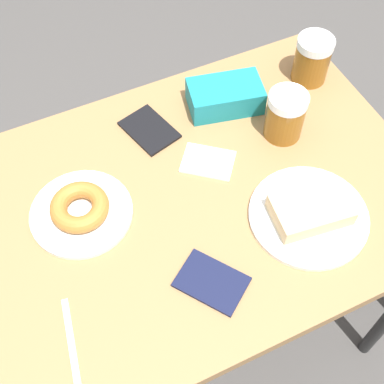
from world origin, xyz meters
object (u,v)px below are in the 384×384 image
Objects in this scene: plate_with_donut at (80,210)px; passport_far_edge at (212,282)px; napkin_folded at (208,162)px; fork at (71,343)px; beer_mug_center at (285,115)px; blue_pouch at (225,96)px; passport_near_edge at (149,130)px; plate_with_cake at (310,213)px; beer_mug_left at (312,59)px.

plate_with_donut reaches higher than passport_far_edge.
plate_with_donut is 1.53× the size of napkin_folded.
passport_far_edge is (0.00, 0.27, 0.00)m from fork.
beer_mug_center reaches higher than napkin_folded.
blue_pouch is (-0.13, 0.11, 0.03)m from napkin_folded.
plate_with_cake is at bearing 30.10° from passport_near_edge.
blue_pouch is at bearing -177.84° from plate_with_cake.
passport_far_edge is at bearing -5.60° from passport_near_edge.
passport_near_edge is 0.78× the size of blue_pouch.
passport_far_edge is (0.25, 0.17, -0.01)m from plate_with_donut.
plate_with_cake is at bearing 94.72° from fork.
plate_with_cake is 0.35m from blue_pouch.
passport_far_edge reaches higher than fork.
plate_with_cake is 0.41m from passport_near_edge.
beer_mug_left reaches higher than fork.
napkin_folded is 0.16m from passport_near_edge.
napkin_folded is (0.13, -0.34, -0.06)m from beer_mug_left.
passport_near_edge is at bearing 141.43° from fork.
napkin_folded is 0.47m from fork.
beer_mug_left is at bearing 88.95° from passport_near_edge.
blue_pouch is at bearing 140.70° from napkin_folded.
passport_near_edge is at bearing -91.05° from beer_mug_left.
blue_pouch reaches higher than plate_with_donut.
beer_mug_center is 0.31m from passport_near_edge.
blue_pouch is at bearing -90.92° from beer_mug_left.
beer_mug_center is 0.63× the size of blue_pouch.
plate_with_cake is at bearing 63.84° from plate_with_donut.
plate_with_cake is 1.16× the size of plate_with_donut.
plate_with_cake is 1.32× the size of blue_pouch.
beer_mug_center is 0.76× the size of passport_far_edge.
passport_far_edge is at bearing 89.48° from fork.
plate_with_cake is 1.68× the size of passport_near_edge.
beer_mug_left is 0.37m from napkin_folded.
blue_pouch is at bearing -148.40° from beer_mug_center.
plate_with_donut is 1.80× the size of beer_mug_center.
plate_with_cake reaches higher than fork.
passport_near_edge reaches higher than fork.
blue_pouch is (-0.13, -0.08, -0.03)m from beer_mug_center.
plate_with_cake is 1.46× the size of fork.
beer_mug_center is at bearing 63.70° from passport_near_edge.
blue_pouch is (-0.00, -0.23, -0.03)m from beer_mug_left.
blue_pouch is at bearing 127.70° from fork.
blue_pouch is (-0.39, 0.50, 0.03)m from fork.
beer_mug_left is 0.63× the size of blue_pouch.
beer_mug_center is at bearing -49.77° from beer_mug_left.
passport_near_edge is at bearing -149.90° from plate_with_cake.
passport_far_edge is at bearing -24.86° from napkin_folded.
beer_mug_left is 0.70× the size of fork.
passport_far_edge is 0.45m from blue_pouch.
plate_with_donut is 0.27m from fork.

